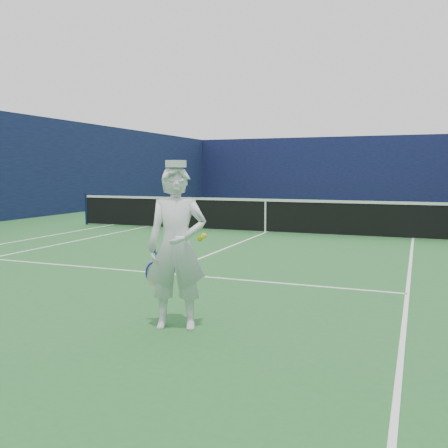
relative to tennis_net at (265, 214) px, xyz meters
name	(u,v)px	position (x,y,z in m)	size (l,w,h in m)	color
ground	(265,233)	(0.00, 0.00, -0.55)	(80.00, 80.00, 0.00)	#25612A
court_markings	(265,233)	(0.00, 0.00, -0.55)	(11.03, 23.83, 0.01)	white
windscreen_fence	(266,165)	(0.00, 0.00, 1.45)	(20.12, 36.12, 4.00)	#10133A
tennis_net	(265,214)	(0.00, 0.00, 0.00)	(12.88, 0.09, 1.07)	#141E4C
tennis_player	(177,247)	(1.64, -9.06, 0.39)	(0.88, 0.65, 1.94)	white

